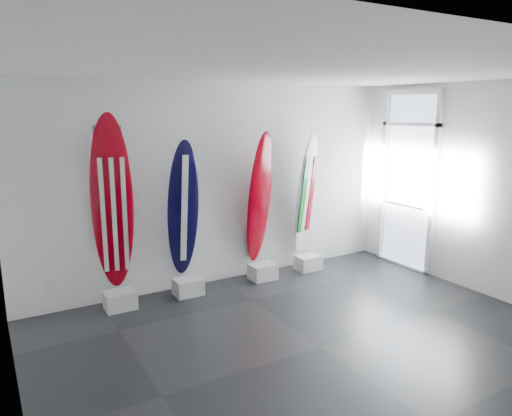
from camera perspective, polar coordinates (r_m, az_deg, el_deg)
floor at (r=5.61m, az=7.74°, el=-16.18°), size 6.00×6.00×0.00m
ceiling at (r=4.97m, az=8.74°, el=16.05°), size 6.00×6.00×0.00m
wall_back at (r=7.17m, az=-4.33°, el=2.80°), size 6.00×0.00×6.00m
wall_left at (r=4.02m, az=-27.73°, el=-5.82°), size 0.00×5.00×5.00m
wall_right at (r=7.31m, az=26.96°, el=1.71°), size 0.00×5.00×5.00m
display_block_usa at (r=6.70m, az=-15.99°, el=-10.59°), size 0.40×0.30×0.24m
surfboard_usa at (r=6.42m, az=-16.87°, el=0.47°), size 0.59×0.44×2.36m
display_block_navy at (r=6.97m, az=-8.14°, el=-9.32°), size 0.40×0.30×0.24m
surfboard_navy at (r=6.74m, az=-8.74°, el=-0.21°), size 0.48×0.43×1.99m
display_block_swiss at (r=7.50m, az=0.83°, el=-7.65°), size 0.40×0.30×0.24m
surfboard_swiss at (r=7.28m, az=0.44°, el=1.14°), size 0.54×0.45×2.07m
display_block_italy at (r=7.96m, az=6.27°, el=-6.54°), size 0.40×0.30×0.24m
surfboard_italy at (r=7.76m, az=6.02°, el=1.61°), size 0.54×0.46×2.03m
wall_outlet at (r=6.77m, az=-23.27°, el=-8.79°), size 0.09×0.02×0.13m
glass_door at (r=8.22m, az=17.74°, el=2.91°), size 0.12×1.16×2.85m
balcony at (r=9.41m, az=22.82°, el=-2.12°), size 2.80×2.20×1.20m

